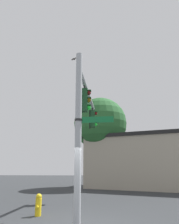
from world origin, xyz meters
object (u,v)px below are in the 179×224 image
street_name_sign (89,120)px  bird_flying (74,59)px  traffic_light_nearest_pole (85,100)px  fire_hydrant (38,205)px  traffic_light_mid_inner (93,119)px

street_name_sign → bird_flying: bearing=-163.9°
traffic_light_nearest_pole → bird_flying: 4.86m
traffic_light_nearest_pole → fire_hydrant: size_ratio=1.59×
traffic_light_mid_inner → bird_flying: bearing=-52.9°
traffic_light_mid_inner → fire_hydrant: traffic_light_mid_inner is taller
traffic_light_nearest_pole → street_name_sign: 2.05m
bird_flying → fire_hydrant: bird_flying is taller
traffic_light_nearest_pole → fire_hydrant: traffic_light_nearest_pole is taller
street_name_sign → fire_hydrant: (-1.32, -2.09, -3.08)m
bird_flying → fire_hydrant: bearing=-13.8°
traffic_light_nearest_pole → bird_flying: (-2.95, -0.99, 3.73)m
street_name_sign → traffic_light_mid_inner: bearing=-178.3°
traffic_light_nearest_pole → street_name_sign: (1.58, 0.31, -1.27)m
traffic_light_mid_inner → fire_hydrant: (4.07, -1.93, -4.35)m
traffic_light_mid_inner → fire_hydrant: size_ratio=1.59×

